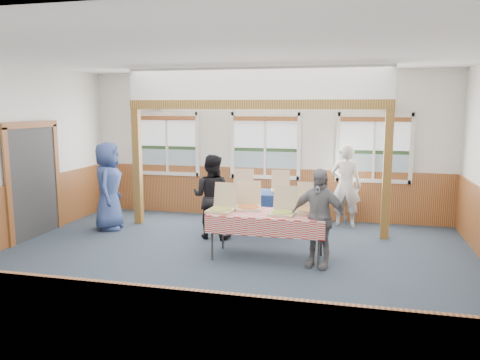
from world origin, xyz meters
name	(u,v)px	position (x,y,z in m)	size (l,w,h in m)	color
floor	(224,268)	(0.00, 0.00, 0.00)	(8.00, 8.00, 0.00)	#27343F
ceiling	(222,54)	(0.00, 0.00, 3.20)	(8.00, 8.00, 0.00)	white
wall_back	(266,146)	(0.00, 3.50, 1.60)	(8.00, 8.00, 0.00)	silver
wall_front	(100,220)	(0.00, -3.50, 1.60)	(8.00, 8.00, 0.00)	silver
wainscot_back	(265,193)	(0.00, 3.48, 0.55)	(7.98, 0.05, 1.10)	brown
wainscot_front	(108,346)	(0.00, -3.48, 0.55)	(7.98, 0.05, 1.10)	brown
wainscot_left	(0,219)	(-3.98, 0.00, 0.55)	(0.05, 6.98, 1.10)	brown
cased_opening	(33,182)	(-3.96, 0.90, 1.05)	(0.06, 1.30, 2.10)	#2E2E2E
window_left	(167,140)	(-2.30, 3.46, 1.68)	(1.56, 0.10, 1.46)	white
window_mid	(265,142)	(0.00, 3.46, 1.68)	(1.56, 0.10, 1.46)	white
window_right	(374,144)	(2.30, 3.46, 1.68)	(1.56, 0.10, 1.46)	white
post_left	(138,167)	(-2.50, 2.30, 1.20)	(0.15, 0.15, 2.40)	brown
post_right	(387,175)	(2.50, 2.30, 1.20)	(0.15, 0.15, 2.40)	brown
cross_beam	(255,104)	(0.00, 2.30, 2.49)	(5.15, 0.18, 0.18)	brown
table_left	(262,195)	(0.13, 2.45, 0.70)	(1.85, 1.36, 0.76)	#2E2E2E
table_right	(268,216)	(0.57, 0.64, 0.70)	(2.04, 1.61, 0.76)	#2E2E2E
pizza_box_a	(241,189)	(-0.27, 2.34, 0.82)	(0.41, 0.50, 0.44)	beige
pizza_box_b	(280,188)	(0.47, 2.61, 0.82)	(0.43, 0.50, 0.41)	beige
pizza_box_c	(222,208)	(-0.18, 0.54, 0.82)	(0.45, 0.53, 0.44)	beige
pizza_box_d	(249,205)	(0.21, 0.83, 0.82)	(0.49, 0.57, 0.44)	beige
pizza_box_e	(283,211)	(0.82, 0.56, 0.82)	(0.43, 0.51, 0.43)	beige
pizza_box_f	(309,209)	(1.22, 0.79, 0.83)	(0.45, 0.54, 0.46)	beige
veggie_tray	(226,189)	(-0.62, 2.45, 0.79)	(0.41, 0.41, 0.09)	black
drink_glass	(320,214)	(1.42, 0.39, 0.83)	(0.07, 0.07, 0.15)	#A25C1B
woman_white	(346,185)	(1.76, 3.07, 0.85)	(0.62, 0.41, 1.70)	silver
woman_black	(212,197)	(-0.66, 1.58, 0.79)	(0.77, 0.60, 1.58)	black
man_blue	(108,186)	(-2.86, 1.70, 0.88)	(0.86, 0.56, 1.76)	#32457F
person_grey	(318,218)	(1.39, 0.42, 0.77)	(0.90, 0.38, 1.54)	slate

